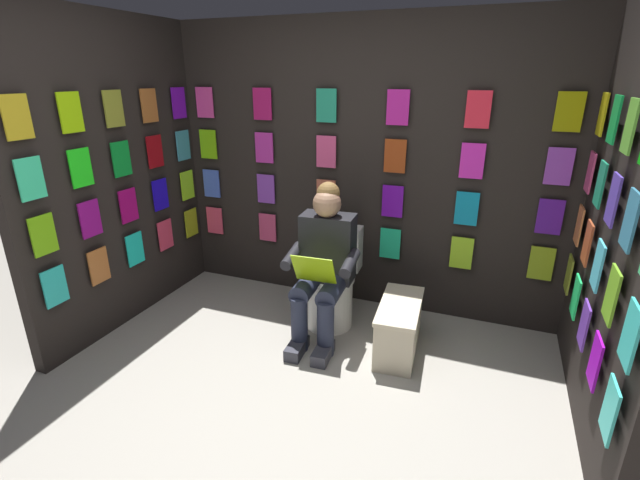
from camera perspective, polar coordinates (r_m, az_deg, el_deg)
The scene contains 7 objects.
ground_plane at distance 2.77m, azimuth -7.70°, elevation -24.00°, with size 30.00×30.00×0.00m, color #9E998E.
display_wall_back at distance 3.81m, azimuth 5.35°, elevation 8.89°, with size 3.40×0.14×2.36m.
display_wall_left at distance 2.80m, azimuth 34.19°, elevation 1.26°, with size 0.14×1.84×2.36m.
display_wall_right at distance 3.86m, azimuth -24.42°, elevation 7.32°, with size 0.14×1.84×2.36m.
toilet at distance 3.67m, azimuth 1.49°, elevation -5.57°, with size 0.42×0.56×0.77m.
person_reading at distance 3.36m, azimuth 0.41°, elevation -2.97°, with size 0.54×0.70×1.19m.
comic_longbox_near at distance 3.38m, azimuth 9.93°, elevation -10.83°, with size 0.33×0.67×0.39m.
Camera 1 is at (-1.03, 1.70, 1.92)m, focal length 25.29 mm.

